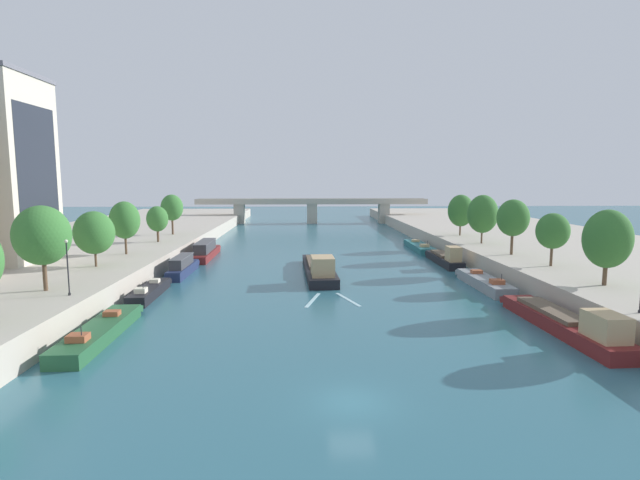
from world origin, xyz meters
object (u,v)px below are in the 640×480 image
object	(u,v)px
tree_left_nearest	(42,235)
tree_left_past_mid	(94,233)
barge_midriver	(319,268)
moored_boat_right_second	(445,258)
moored_boat_left_end	(150,291)
moored_boat_right_lone	(419,246)
bridge_far	(312,207)
moored_boat_left_midway	(206,251)
tree_left_end_of_row	(157,219)
lamppost_left_bank	(68,265)
tree_left_far	(172,208)
tree_right_far	(553,231)
tree_right_second	(483,214)
moored_boat_left_near	(183,267)
tree_right_by_lamp	(513,218)
moored_boat_left_gap_after	(100,331)
moored_boat_right_midway	(484,282)
tree_right_third	(607,239)
tree_left_third	(125,220)
moored_boat_right_downstream	(566,322)

from	to	relation	value
tree_left_nearest	tree_left_past_mid	size ratio (longest dim) A/B	1.20
barge_midriver	moored_boat_right_second	distance (m)	20.03
moored_boat_left_end	moored_boat_right_lone	world-z (taller)	moored_boat_left_end
moored_boat_left_end	tree_left_past_mid	bearing A→B (deg)	150.27
bridge_far	moored_boat_left_midway	bearing A→B (deg)	-106.33
tree_left_end_of_row	lamppost_left_bank	size ratio (longest dim) A/B	1.19
tree_left_end_of_row	tree_left_far	world-z (taller)	tree_left_far
tree_right_far	tree_right_second	distance (m)	19.76
moored_boat_left_near	lamppost_left_bank	size ratio (longest dim) A/B	2.39
tree_right_by_lamp	lamppost_left_bank	world-z (taller)	tree_right_by_lamp
moored_boat_left_gap_after	lamppost_left_bank	size ratio (longest dim) A/B	2.90
moored_boat_right_midway	bridge_far	xyz separation A→B (m)	(-17.90, 83.46, 3.84)
bridge_far	tree_right_second	bearing A→B (deg)	-68.85
moored_boat_left_gap_after	moored_boat_right_lone	size ratio (longest dim) A/B	0.96
moored_boat_left_midway	moored_boat_right_lone	distance (m)	36.60
tree_right_third	lamppost_left_bank	size ratio (longest dim) A/B	1.48
tree_left_far	tree_right_far	xyz separation A→B (m)	(51.24, -33.97, -0.81)
bridge_far	moored_boat_right_lone	bearing A→B (deg)	-71.39
moored_boat_left_end	tree_left_third	world-z (taller)	tree_left_third
moored_boat_left_midway	tree_right_far	world-z (taller)	tree_right_far
moored_boat_left_end	moored_boat_left_gap_after	bearing A→B (deg)	-88.14
moored_boat_left_near	moored_boat_right_midway	world-z (taller)	moored_boat_left_near
moored_boat_right_downstream	tree_right_second	size ratio (longest dim) A/B	2.23
tree_right_second	moored_boat_left_gap_after	bearing A→B (deg)	-140.08
tree_right_third	lamppost_left_bank	xyz separation A→B (m)	(-47.51, -2.22, -1.71)
moored_boat_right_lone	tree_right_second	distance (m)	14.58
moored_boat_left_near	bridge_far	world-z (taller)	bridge_far
moored_boat_left_gap_after	tree_left_past_mid	size ratio (longest dim) A/B	2.20
moored_boat_right_second	bridge_far	xyz separation A→B (m)	(-17.96, 68.21, 3.55)
tree_left_nearest	tree_left_end_of_row	bearing A→B (deg)	90.24
moored_boat_left_near	lamppost_left_bank	world-z (taller)	lamppost_left_bank
tree_left_third	lamppost_left_bank	bearing A→B (deg)	-81.37
moored_boat_left_end	tree_right_third	xyz separation A→B (m)	(43.89, -7.48, 6.21)
moored_boat_left_midway	tree_left_past_mid	distance (m)	23.24
barge_midriver	tree_right_second	distance (m)	28.60
moored_boat_right_downstream	moored_boat_left_near	bearing A→B (deg)	144.98
moored_boat_left_end	tree_right_second	xyz separation A→B (m)	(43.48, 22.31, 6.43)
moored_boat_left_gap_after	moored_boat_right_midway	xyz separation A→B (m)	(36.18, 16.55, 0.05)
tree_right_third	tree_right_far	size ratio (longest dim) A/B	1.17
tree_left_third	tree_right_second	bearing A→B (deg)	10.02
moored_boat_left_end	tree_right_by_lamp	bearing A→B (deg)	14.38
moored_boat_left_near	moored_boat_left_gap_after	bearing A→B (deg)	-90.35
moored_boat_right_downstream	lamppost_left_bank	world-z (taller)	lamppost_left_bank
moored_boat_left_gap_after	moored_boat_left_near	world-z (taller)	moored_boat_left_near
moored_boat_right_lone	bridge_far	distance (m)	55.98
moored_boat_right_second	tree_left_past_mid	xyz separation A→B (m)	(-43.84, -14.01, 5.39)
moored_boat_left_gap_after	tree_left_nearest	distance (m)	11.36
moored_boat_right_lone	tree_right_second	xyz separation A→B (m)	(6.94, -11.07, 6.47)
moored_boat_right_midway	tree_right_second	size ratio (longest dim) A/B	1.70
tree_left_past_mid	tree_left_third	bearing A→B (deg)	89.76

